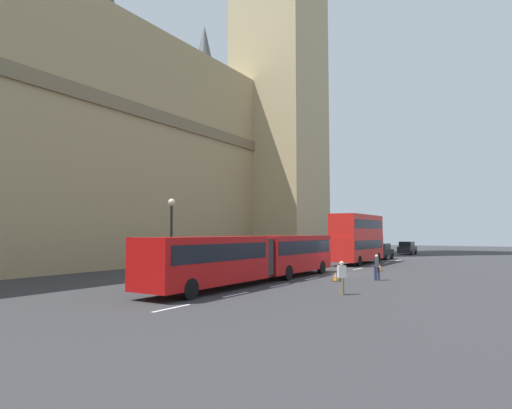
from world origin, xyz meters
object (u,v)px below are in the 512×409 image
object	(u,v)px
street_lamp	(171,234)
pedestrian_by_kerb	(377,266)
pedestrian_near_cones	(342,277)
double_decker_bus	(357,237)
sedan_trailing	(407,248)
traffic_cone_middle	(380,268)
sedan_lead	(381,251)
traffic_cone_west	(335,277)
articulated_bus	(255,255)

from	to	relation	value
street_lamp	pedestrian_by_kerb	distance (m)	13.50
street_lamp	pedestrian_near_cones	xyz separation A→B (m)	(0.58, -11.05, -2.14)
street_lamp	double_decker_bus	bearing A→B (deg)	-11.56
sedan_trailing	street_lamp	distance (m)	44.13
sedan_trailing	pedestrian_near_cones	size ratio (longest dim) A/B	2.60
sedan_trailing	traffic_cone_middle	distance (m)	29.17
sedan_lead	street_lamp	distance (m)	31.25
traffic_cone_west	pedestrian_by_kerb	bearing A→B (deg)	-48.65
pedestrian_near_cones	traffic_cone_middle	bearing A→B (deg)	9.06
sedan_lead	sedan_trailing	size ratio (longest dim) A/B	1.00
sedan_lead	pedestrian_near_cones	xyz separation A→B (m)	(-30.30, -6.73, -0.00)
double_decker_bus	traffic_cone_west	xyz separation A→B (m)	(-15.80, -3.94, -2.43)
sedan_lead	traffic_cone_west	xyz separation A→B (m)	(-24.65, -4.12, -0.63)
sedan_lead	traffic_cone_middle	bearing A→B (deg)	-164.40
articulated_bus	traffic_cone_west	size ratio (longest dim) A/B	31.84
double_decker_bus	pedestrian_near_cones	distance (m)	22.49
pedestrian_near_cones	sedan_lead	bearing A→B (deg)	12.52
double_decker_bus	traffic_cone_middle	bearing A→B (deg)	-148.68
pedestrian_by_kerb	traffic_cone_west	bearing A→B (deg)	131.35
double_decker_bus	traffic_cone_west	distance (m)	16.46
pedestrian_by_kerb	double_decker_bus	bearing A→B (deg)	23.58
double_decker_bus	sedan_trailing	world-z (taller)	double_decker_bus
street_lamp	sedan_trailing	bearing A→B (deg)	-5.57
sedan_lead	sedan_trailing	xyz separation A→B (m)	(13.00, 0.04, 0.00)
traffic_cone_middle	pedestrian_by_kerb	xyz separation A→B (m)	(-6.95, -1.84, 0.63)
traffic_cone_middle	pedestrian_near_cones	distance (m)	14.67
sedan_trailing	traffic_cone_middle	world-z (taller)	sedan_trailing
traffic_cone_west	pedestrian_near_cones	world-z (taller)	pedestrian_near_cones
double_decker_bus	pedestrian_by_kerb	size ratio (longest dim) A/B	5.53
traffic_cone_middle	articulated_bus	bearing A→B (deg)	160.96
traffic_cone_middle	pedestrian_by_kerb	size ratio (longest dim) A/B	0.34
traffic_cone_middle	pedestrian_by_kerb	bearing A→B (deg)	-165.19
traffic_cone_west	street_lamp	distance (m)	10.85
articulated_bus	street_lamp	distance (m)	5.45
articulated_bus	street_lamp	size ratio (longest dim) A/B	3.50
street_lamp	pedestrian_by_kerb	bearing A→B (deg)	-52.57
sedan_lead	traffic_cone_middle	xyz separation A→B (m)	(-15.82, -4.42, -0.63)
traffic_cone_west	pedestrian_near_cones	xyz separation A→B (m)	(-5.64, -2.60, 0.63)
sedan_trailing	pedestrian_by_kerb	size ratio (longest dim) A/B	2.60
sedan_lead	pedestrian_near_cones	size ratio (longest dim) A/B	2.60
articulated_bus	sedan_lead	bearing A→B (deg)	0.37
street_lamp	articulated_bus	bearing A→B (deg)	-58.40
sedan_trailing	pedestrian_near_cones	distance (m)	43.82
sedan_lead	double_decker_bus	bearing A→B (deg)	-178.84
traffic_cone_west	street_lamp	size ratio (longest dim) A/B	0.11
traffic_cone_middle	pedestrian_near_cones	world-z (taller)	pedestrian_near_cones
sedan_lead	traffic_cone_middle	size ratio (longest dim) A/B	7.59
pedestrian_near_cones	double_decker_bus	bearing A→B (deg)	16.98
sedan_trailing	pedestrian_near_cones	xyz separation A→B (m)	(-43.29, -6.77, -0.00)
traffic_cone_west	street_lamp	world-z (taller)	street_lamp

